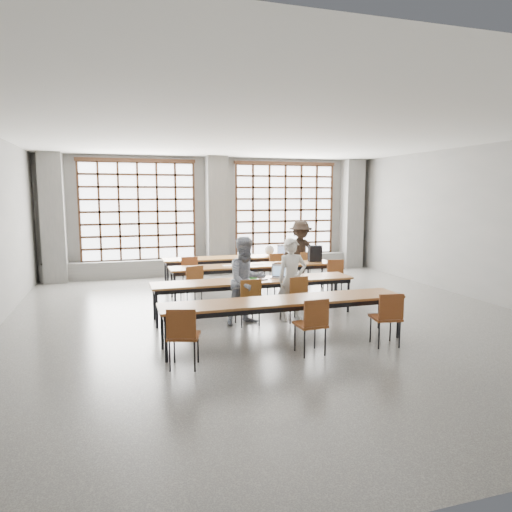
% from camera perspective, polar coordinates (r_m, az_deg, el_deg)
% --- Properties ---
extents(floor, '(11.00, 11.00, 0.00)m').
position_cam_1_polar(floor, '(8.97, 2.27, -7.78)').
color(floor, '#4F4F4C').
rests_on(floor, ground).
extents(ceiling, '(11.00, 11.00, 0.00)m').
position_cam_1_polar(ceiling, '(8.71, 2.40, 14.99)').
color(ceiling, silver).
rests_on(ceiling, floor).
extents(wall_back, '(10.00, 0.00, 10.00)m').
position_cam_1_polar(wall_back, '(13.97, -5.17, 5.05)').
color(wall_back, slate).
rests_on(wall_back, floor).
extents(wall_right, '(0.00, 11.00, 11.00)m').
position_cam_1_polar(wall_right, '(11.34, 26.97, 3.62)').
color(wall_right, slate).
rests_on(wall_right, floor).
extents(column_left, '(0.60, 0.55, 3.50)m').
position_cam_1_polar(column_left, '(13.49, -24.02, 4.32)').
color(column_left, '#5C5C5A').
rests_on(column_left, floor).
extents(column_mid, '(0.60, 0.55, 3.50)m').
position_cam_1_polar(column_mid, '(13.69, -4.93, 5.00)').
color(column_mid, '#5C5C5A').
rests_on(column_mid, floor).
extents(column_right, '(0.60, 0.55, 3.50)m').
position_cam_1_polar(column_right, '(15.28, 11.87, 5.15)').
color(column_right, '#5C5C5A').
rests_on(column_right, floor).
extents(window_left, '(3.32, 0.12, 3.00)m').
position_cam_1_polar(window_left, '(13.60, -14.47, 5.40)').
color(window_left, white).
rests_on(window_left, wall_back).
extents(window_right, '(3.32, 0.12, 3.00)m').
position_cam_1_polar(window_right, '(14.51, 3.65, 5.76)').
color(window_right, white).
rests_on(window_right, wall_back).
extents(sill_ledge, '(9.80, 0.35, 0.50)m').
position_cam_1_polar(sill_ledge, '(13.92, -4.93, -1.16)').
color(sill_ledge, '#5C5C5A').
rests_on(sill_ledge, floor).
extents(desk_row_a, '(4.00, 0.70, 0.73)m').
position_cam_1_polar(desk_row_a, '(12.29, -2.22, -0.38)').
color(desk_row_a, brown).
rests_on(desk_row_a, floor).
extents(desk_row_b, '(4.00, 0.70, 0.73)m').
position_cam_1_polar(desk_row_b, '(10.88, -0.25, -1.43)').
color(desk_row_b, brown).
rests_on(desk_row_b, floor).
extents(desk_row_c, '(4.00, 0.70, 0.73)m').
position_cam_1_polar(desk_row_c, '(9.00, -0.23, -3.38)').
color(desk_row_c, brown).
rests_on(desk_row_c, floor).
extents(desk_row_d, '(4.00, 0.70, 0.73)m').
position_cam_1_polar(desk_row_d, '(7.36, 3.64, -5.92)').
color(desk_row_d, brown).
rests_on(desk_row_d, floor).
extents(chair_back_left, '(0.48, 0.48, 0.88)m').
position_cam_1_polar(chair_back_left, '(11.42, -8.28, -1.73)').
color(chair_back_left, maroon).
rests_on(chair_back_left, floor).
extents(chair_back_mid, '(0.47, 0.47, 0.88)m').
position_cam_1_polar(chair_back_mid, '(11.95, 2.31, -1.23)').
color(chair_back_mid, brown).
rests_on(chair_back_mid, floor).
extents(chair_back_right, '(0.53, 0.53, 0.88)m').
position_cam_1_polar(chair_back_right, '(12.24, 5.91, -1.05)').
color(chair_back_right, brown).
rests_on(chair_back_right, floor).
extents(chair_mid_left, '(0.52, 0.52, 0.88)m').
position_cam_1_polar(chair_mid_left, '(9.95, -7.95, -3.12)').
color(chair_mid_left, brown).
rests_on(chair_mid_left, floor).
extents(chair_mid_centre, '(0.48, 0.48, 0.88)m').
position_cam_1_polar(chair_mid_centre, '(10.44, 2.92, -2.55)').
color(chair_mid_centre, brown).
rests_on(chair_mid_centre, floor).
extents(chair_mid_right, '(0.48, 0.48, 0.88)m').
position_cam_1_polar(chair_mid_right, '(10.98, 9.69, -2.14)').
color(chair_mid_right, brown).
rests_on(chair_mid_right, floor).
extents(chair_front_left, '(0.45, 0.46, 0.88)m').
position_cam_1_polar(chair_front_left, '(8.35, -0.92, -5.15)').
color(chair_front_left, brown).
rests_on(chair_front_left, floor).
extents(chair_front_right, '(0.50, 0.51, 0.88)m').
position_cam_1_polar(chair_front_right, '(8.64, 4.92, -4.74)').
color(chair_front_right, brown).
rests_on(chair_front_right, floor).
extents(chair_near_left, '(0.53, 0.53, 0.88)m').
position_cam_1_polar(chair_near_left, '(6.39, -9.13, -9.31)').
color(chair_near_left, brown).
rests_on(chair_near_left, floor).
extents(chair_near_mid, '(0.44, 0.44, 0.88)m').
position_cam_1_polar(chair_near_mid, '(6.90, 7.08, -7.99)').
color(chair_near_mid, brown).
rests_on(chair_near_mid, floor).
extents(chair_near_right, '(0.48, 0.48, 0.88)m').
position_cam_1_polar(chair_near_right, '(7.50, 16.14, -6.95)').
color(chair_near_right, brown).
rests_on(chair_near_right, floor).
extents(student_male, '(0.58, 0.38, 1.58)m').
position_cam_1_polar(student_male, '(8.70, 4.52, -2.96)').
color(student_male, silver).
rests_on(student_male, floor).
extents(student_female, '(0.92, 0.79, 1.63)m').
position_cam_1_polar(student_female, '(8.41, -1.20, -3.12)').
color(student_female, '#182648').
rests_on(student_female, floor).
extents(student_back, '(1.15, 0.72, 1.70)m').
position_cam_1_polar(student_back, '(12.30, 5.60, 0.48)').
color(student_back, black).
rests_on(student_back, floor).
extents(laptop_front, '(0.46, 0.43, 0.26)m').
position_cam_1_polar(laptop_front, '(9.25, 3.02, -2.28)').
color(laptop_front, '#BCBCC1').
rests_on(laptop_front, desk_row_c).
extents(laptop_back, '(0.39, 0.34, 0.26)m').
position_cam_1_polar(laptop_back, '(12.78, 3.54, 0.50)').
color(laptop_back, '#B2B2B7').
rests_on(laptop_back, desk_row_a).
extents(mouse, '(0.10, 0.07, 0.04)m').
position_cam_1_polar(mouse, '(9.28, 5.44, -2.54)').
color(mouse, silver).
rests_on(mouse, desk_row_c).
extents(green_box, '(0.25, 0.09, 0.09)m').
position_cam_1_polar(green_box, '(9.04, -0.68, -2.62)').
color(green_box, green).
rests_on(green_box, desk_row_c).
extents(phone, '(0.14, 0.11, 0.01)m').
position_cam_1_polar(phone, '(8.94, 1.06, -2.97)').
color(phone, black).
rests_on(phone, desk_row_c).
extents(paper_sheet_a, '(0.31, 0.23, 0.00)m').
position_cam_1_polar(paper_sheet_a, '(10.76, -3.39, -1.19)').
color(paper_sheet_a, white).
rests_on(paper_sheet_a, desk_row_b).
extents(paper_sheet_c, '(0.34, 0.28, 0.00)m').
position_cam_1_polar(paper_sheet_c, '(10.90, 0.25, -1.06)').
color(paper_sheet_c, white).
rests_on(paper_sheet_c, desk_row_b).
extents(backpack, '(0.34, 0.24, 0.40)m').
position_cam_1_polar(backpack, '(11.44, 7.37, 0.30)').
color(backpack, black).
rests_on(backpack, desk_row_b).
extents(plastic_bag, '(0.30, 0.26, 0.29)m').
position_cam_1_polar(plastic_bag, '(12.56, 1.69, 0.77)').
color(plastic_bag, silver).
rests_on(plastic_bag, desk_row_a).
extents(red_pouch, '(0.22, 0.14, 0.06)m').
position_cam_1_polar(red_pouch, '(6.48, -9.01, -9.41)').
color(red_pouch, '#A31514').
rests_on(red_pouch, chair_near_left).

